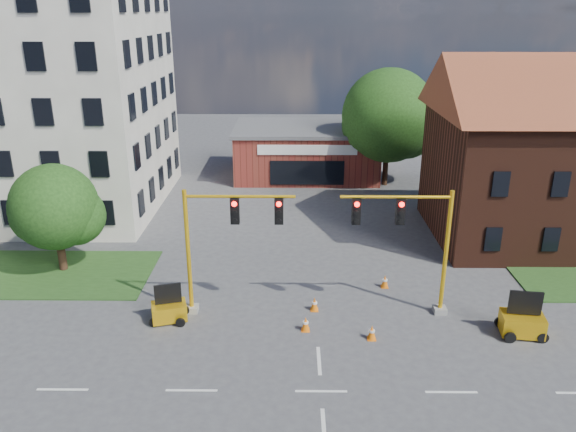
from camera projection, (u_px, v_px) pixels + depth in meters
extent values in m
plane|color=#47474A|center=(321.00, 391.00, 21.57)|extent=(120.00, 120.00, 0.00)
cube|color=beige|center=(22.00, 67.00, 38.90)|extent=(18.00, 15.00, 20.00)
cube|color=maroon|center=(306.00, 152.00, 48.99)|extent=(12.00, 8.00, 4.00)
cube|color=#5A5A5C|center=(306.00, 128.00, 48.25)|extent=(12.40, 8.40, 0.30)
cube|color=white|center=(307.00, 150.00, 44.78)|extent=(8.00, 0.10, 0.80)
cube|color=black|center=(307.00, 173.00, 45.44)|extent=(6.00, 0.10, 2.00)
cylinder|color=#341F12|center=(386.00, 161.00, 46.10)|extent=(0.44, 0.44, 4.09)
sphere|color=#1B3C12|center=(389.00, 116.00, 44.81)|extent=(7.52, 7.52, 7.52)
sphere|color=#1B3C12|center=(406.00, 126.00, 45.40)|extent=(5.26, 5.26, 5.26)
cylinder|color=#341F12|center=(61.00, 248.00, 31.08)|extent=(0.44, 0.44, 2.68)
sphere|color=#1B3C12|center=(54.00, 207.00, 30.23)|extent=(4.69, 4.69, 4.69)
sphere|color=#1B3C12|center=(75.00, 216.00, 30.72)|extent=(3.28, 3.28, 3.28)
cube|color=gray|center=(192.00, 309.00, 27.20)|extent=(0.60, 0.60, 0.30)
cylinder|color=yellow|center=(188.00, 253.00, 26.17)|extent=(0.20, 0.20, 6.20)
cylinder|color=yellow|center=(240.00, 196.00, 25.17)|extent=(5.00, 0.14, 0.14)
cube|color=black|center=(235.00, 211.00, 25.42)|extent=(0.40, 0.32, 1.20)
cube|color=black|center=(279.00, 211.00, 25.40)|extent=(0.40, 0.32, 1.20)
sphere|color=#FF0C07|center=(234.00, 204.00, 25.11)|extent=(0.24, 0.24, 0.24)
cube|color=gray|center=(440.00, 310.00, 27.08)|extent=(0.60, 0.60, 0.30)
cylinder|color=yellow|center=(446.00, 254.00, 26.06)|extent=(0.20, 0.20, 6.20)
cylinder|color=yellow|center=(396.00, 197.00, 25.11)|extent=(5.00, 0.14, 0.14)
cube|color=black|center=(400.00, 212.00, 25.35)|extent=(0.40, 0.32, 1.20)
cube|color=black|center=(356.00, 211.00, 25.37)|extent=(0.40, 0.32, 1.20)
sphere|color=#FF0C07|center=(402.00, 205.00, 25.04)|extent=(0.24, 0.24, 0.24)
cube|color=yellow|center=(169.00, 311.00, 26.30)|extent=(1.82, 1.45, 0.79)
cube|color=black|center=(168.00, 294.00, 25.98)|extent=(1.22, 0.44, 0.97)
cube|color=yellow|center=(522.00, 324.00, 25.12)|extent=(1.98, 1.46, 0.91)
cube|color=black|center=(525.00, 303.00, 24.75)|extent=(1.43, 0.32, 1.12)
cube|color=orange|center=(314.00, 310.00, 27.34)|extent=(0.38, 0.38, 0.04)
cone|color=orange|center=(314.00, 304.00, 27.23)|extent=(0.40, 0.40, 0.70)
cylinder|color=white|center=(314.00, 303.00, 27.21)|extent=(0.27, 0.27, 0.09)
cube|color=orange|center=(305.00, 330.00, 25.64)|extent=(0.38, 0.38, 0.04)
cone|color=orange|center=(306.00, 324.00, 25.52)|extent=(0.40, 0.40, 0.70)
cylinder|color=white|center=(306.00, 322.00, 25.50)|extent=(0.27, 0.27, 0.09)
cube|color=orange|center=(371.00, 339.00, 24.96)|extent=(0.38, 0.38, 0.04)
cone|color=orange|center=(372.00, 332.00, 24.85)|extent=(0.40, 0.40, 0.70)
cylinder|color=white|center=(372.00, 331.00, 24.82)|extent=(0.27, 0.27, 0.09)
cube|color=orange|center=(384.00, 287.00, 29.61)|extent=(0.38, 0.38, 0.04)
cone|color=orange|center=(385.00, 281.00, 29.49)|extent=(0.40, 0.40, 0.70)
cylinder|color=white|center=(385.00, 280.00, 29.47)|extent=(0.27, 0.27, 0.09)
imported|color=white|center=(505.00, 226.00, 36.11)|extent=(5.29, 3.21, 1.37)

